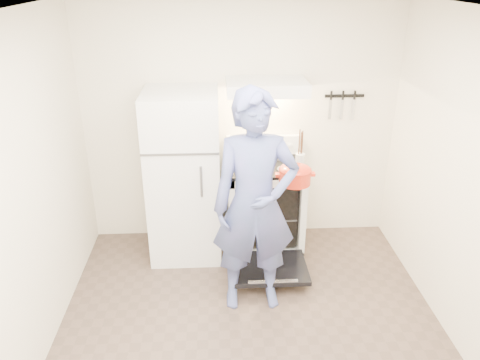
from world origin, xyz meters
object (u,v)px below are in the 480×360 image
refrigerator (184,176)px  stove_body (264,208)px  tea_kettle (245,146)px  person (255,205)px  dutch_oven (295,177)px

refrigerator → stove_body: size_ratio=1.85×
tea_kettle → stove_body: bearing=-42.7°
refrigerator → tea_kettle: 0.69m
person → stove_body: bearing=76.0°
stove_body → person: person is taller
dutch_oven → refrigerator: bearing=152.4°
refrigerator → stove_body: bearing=1.8°
refrigerator → tea_kettle: bearing=18.0°
stove_body → dutch_oven: size_ratio=2.62×
stove_body → person: (-0.18, -0.90, 0.51)m
refrigerator → person: bearing=-54.1°
stove_body → dutch_oven: bearing=-70.1°
tea_kettle → dutch_oven: bearing=-61.7°
refrigerator → dutch_oven: 1.16m
person → refrigerator: bearing=123.3°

